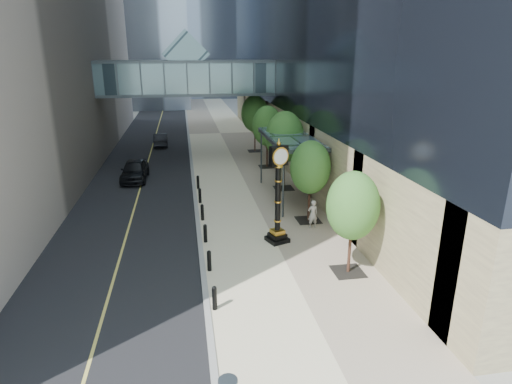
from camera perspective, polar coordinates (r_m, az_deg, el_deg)
ground at (r=17.12m, az=4.21°, el=-16.45°), size 320.00×320.00×0.00m
road at (r=54.64m, az=-13.24°, el=7.36°), size 8.00×180.00×0.02m
sidewalk at (r=54.72m, az=-4.79°, el=7.80°), size 8.00×180.00×0.06m
curb at (r=54.53m, az=-9.01°, el=7.62°), size 0.25×180.00×0.07m
skywalk at (r=41.72m, az=-9.22°, el=15.10°), size 17.00×4.20×5.80m
entrance_canopy at (r=29.07m, az=4.55°, el=7.09°), size 3.00×8.00×4.38m
bollard_row at (r=24.47m, az=-6.98°, el=-4.12°), size 0.20×16.20×0.90m
street_trees at (r=32.60m, az=3.20°, el=7.40°), size 2.79×28.55×5.74m
street_clock at (r=22.25m, az=2.93°, el=-1.05°), size 1.31×1.31×5.43m
pedestrian at (r=24.73m, az=7.58°, el=-2.93°), size 0.66×0.48×1.68m
car_near at (r=35.35m, az=-15.87°, el=2.84°), size 2.08×4.83×1.62m
car_far at (r=48.13m, az=-12.58°, el=6.85°), size 1.51×4.17×1.37m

